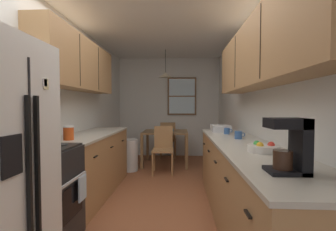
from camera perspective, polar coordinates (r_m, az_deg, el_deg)
The scene contains 25 objects.
ground_plane at distance 3.78m, azimuth -1.97°, elevation -17.78°, with size 12.00×12.00×0.00m, color brown.
wall_left at distance 3.91m, azimuth -22.10°, elevation 1.77°, with size 0.10×9.00×2.55m, color silver.
wall_right at distance 3.69m, azimuth 19.38°, elevation 1.79°, with size 0.10×9.00×2.55m, color silver.
wall_back at distance 6.20m, azimuth 0.19°, elevation 2.04°, with size 4.40×0.10×2.55m, color silver.
ceiling_slab at distance 3.79m, azimuth -2.03°, elevation 22.24°, with size 4.40×9.00×0.08m, color white.
stove_range at distance 2.57m, azimuth -29.15°, elevation -16.74°, with size 0.66×0.64×1.10m.
microwave_over_range at distance 2.53m, azimuth -31.89°, elevation 10.84°, with size 0.39×0.59×0.35m.
counter_left at distance 3.71m, azimuth -18.11°, elevation -11.03°, with size 0.64×1.98×0.90m.
upper_cabinets_left at distance 3.67m, azimuth -20.76°, elevation 11.43°, with size 0.33×2.06×0.72m.
counter_right at distance 2.74m, azimuth 18.07°, elevation -15.80°, with size 0.64×3.08×0.90m.
upper_cabinets_right at distance 2.66m, azimuth 21.73°, elevation 13.85°, with size 0.33×2.76×0.67m.
dining_table at distance 5.25m, azimuth -0.62°, elevation -4.96°, with size 0.98×0.88×0.74m.
dining_chair_near at distance 4.63m, azimuth -1.19°, elevation -7.66°, with size 0.40×0.40×0.90m.
dining_chair_far at distance 5.91m, azimuth -0.02°, elevation -5.51°, with size 0.40×0.40×0.90m.
pendant_light at distance 5.26m, azimuth -0.62°, elevation 9.81°, with size 0.30×0.30×0.61m.
back_window at distance 6.12m, azimuth 3.39°, elevation 4.68°, with size 0.74×0.05×0.97m.
trash_bin at distance 4.85m, azimuth -9.18°, elevation -9.42°, with size 0.31×0.31×0.64m, color silver.
storage_canister at distance 3.00m, azimuth -22.98°, elevation -3.92°, with size 0.12×0.12×0.16m.
dish_towel at distance 2.54m, azimuth -20.06°, elevation -16.16°, with size 0.02×0.16×0.24m, color silver.
coffee_maker at distance 1.57m, azimuth 27.82°, elevation -6.23°, with size 0.22×0.18×0.33m.
mug_by_coffeemaker at distance 2.99m, azimuth 16.73°, elevation -4.55°, with size 0.13×0.09×0.09m.
mug_spare at distance 3.46m, azimuth 14.13°, elevation -3.66°, with size 0.12×0.08×0.09m.
fruit_bowl at distance 2.21m, azimuth 22.13°, elevation -7.27°, with size 0.27×0.27×0.09m.
dish_rack at distance 3.77m, azimuth 12.62°, elevation -3.07°, with size 0.28×0.34×0.10m, color silver.
table_serving_bowl at distance 5.22m, azimuth 0.19°, elevation -3.49°, with size 0.21×0.21×0.06m, color #4C7299.
Camera 1 is at (0.32, -2.54, 1.29)m, focal length 25.13 mm.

